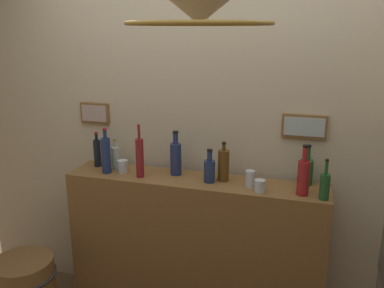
# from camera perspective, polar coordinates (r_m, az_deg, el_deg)

# --- Properties ---
(panelled_rear_partition) EXTENTS (3.65, 0.15, 2.49)m
(panelled_rear_partition) POSITION_cam_1_polar(r_m,az_deg,el_deg) (2.78, 1.71, 2.08)
(panelled_rear_partition) COLOR beige
(panelled_rear_partition) RESTS_ON ground
(bar_shelf_unit) EXTENTS (1.70, 0.32, 1.04)m
(bar_shelf_unit) POSITION_cam_1_polar(r_m,az_deg,el_deg) (2.87, 0.30, -14.74)
(bar_shelf_unit) COLOR olive
(bar_shelf_unit) RESTS_ON ground
(liquor_bottle_vodka) EXTENTS (0.06, 0.06, 0.24)m
(liquor_bottle_vodka) POSITION_cam_1_polar(r_m,az_deg,el_deg) (2.43, 18.06, -5.55)
(liquor_bottle_vodka) COLOR #1B5224
(liquor_bottle_vodka) RESTS_ON bar_shelf_unit
(liquor_bottle_scotch) EXTENTS (0.07, 0.07, 0.22)m
(liquor_bottle_scotch) POSITION_cam_1_polar(r_m,az_deg,el_deg) (2.57, 2.45, -3.62)
(liquor_bottle_scotch) COLOR navy
(liquor_bottle_scotch) RESTS_ON bar_shelf_unit
(liquor_bottle_rye) EXTENTS (0.05, 0.05, 0.35)m
(liquor_bottle_rye) POSITION_cam_1_polar(r_m,az_deg,el_deg) (2.66, -7.31, -1.82)
(liquor_bottle_rye) COLOR maroon
(liquor_bottle_rye) RESTS_ON bar_shelf_unit
(liquor_bottle_vermouth) EXTENTS (0.07, 0.07, 0.25)m
(liquor_bottle_vermouth) POSITION_cam_1_polar(r_m,az_deg,el_deg) (2.60, 4.42, -2.95)
(liquor_bottle_vermouth) COLOR brown
(liquor_bottle_vermouth) RESTS_ON bar_shelf_unit
(liquor_bottle_tequila) EXTENTS (0.05, 0.05, 0.25)m
(liquor_bottle_tequila) POSITION_cam_1_polar(r_m,az_deg,el_deg) (2.94, -13.10, -1.15)
(liquor_bottle_tequila) COLOR black
(liquor_bottle_tequila) RESTS_ON bar_shelf_unit
(liquor_bottle_amaro) EXTENTS (0.06, 0.06, 0.31)m
(liquor_bottle_amaro) POSITION_cam_1_polar(r_m,az_deg,el_deg) (2.78, -11.92, -1.48)
(liquor_bottle_amaro) COLOR navy
(liquor_bottle_amaro) RESTS_ON bar_shelf_unit
(liquor_bottle_sherry) EXTENTS (0.07, 0.07, 0.30)m
(liquor_bottle_sherry) POSITION_cam_1_polar(r_m,az_deg,el_deg) (2.45, 15.30, -4.36)
(liquor_bottle_sherry) COLOR #A41E22
(liquor_bottle_sherry) RESTS_ON bar_shelf_unit
(liquor_bottle_bourbon) EXTENTS (0.08, 0.08, 0.25)m
(liquor_bottle_bourbon) POSITION_cam_1_polar(r_m,az_deg,el_deg) (2.63, 15.71, -3.57)
(liquor_bottle_bourbon) COLOR #185824
(liquor_bottle_bourbon) RESTS_ON bar_shelf_unit
(liquor_bottle_port) EXTENTS (0.07, 0.07, 0.30)m
(liquor_bottle_port) POSITION_cam_1_polar(r_m,az_deg,el_deg) (2.69, -2.28, -1.90)
(liquor_bottle_port) COLOR navy
(liquor_bottle_port) RESTS_ON bar_shelf_unit
(liquor_bottle_rum) EXTENTS (0.06, 0.06, 0.21)m
(liquor_bottle_rum) POSITION_cam_1_polar(r_m,az_deg,el_deg) (2.87, -10.65, -1.87)
(liquor_bottle_rum) COLOR #B4C7BC
(liquor_bottle_rum) RESTS_ON bar_shelf_unit
(glass_tumbler_rocks) EXTENTS (0.06, 0.06, 0.10)m
(glass_tumbler_rocks) POSITION_cam_1_polar(r_m,az_deg,el_deg) (2.53, 8.11, -4.85)
(glass_tumbler_rocks) COLOR silver
(glass_tumbler_rocks) RESTS_ON bar_shelf_unit
(glass_tumbler_highball) EXTENTS (0.06, 0.06, 0.08)m
(glass_tumbler_highball) POSITION_cam_1_polar(r_m,az_deg,el_deg) (2.46, 9.44, -5.83)
(glass_tumbler_highball) COLOR silver
(glass_tumbler_highball) RESTS_ON bar_shelf_unit
(glass_tumbler_shot) EXTENTS (0.07, 0.07, 0.08)m
(glass_tumbler_shot) POSITION_cam_1_polar(r_m,az_deg,el_deg) (2.80, -9.66, -3.08)
(glass_tumbler_shot) COLOR silver
(glass_tumbler_shot) RESTS_ON bar_shelf_unit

